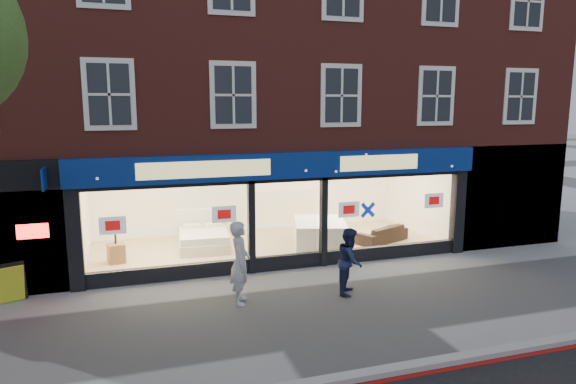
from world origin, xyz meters
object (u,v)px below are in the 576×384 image
mattress_stack (320,233)px  pedestrian_blue (350,261)px  display_bed (204,238)px  pedestrian_grey (240,263)px  sofa (382,233)px  a_board (11,283)px

mattress_stack → pedestrian_blue: 4.01m
display_bed → mattress_stack: (3.59, -0.86, 0.09)m
mattress_stack → pedestrian_grey: bearing=-132.5°
mattress_stack → pedestrian_blue: pedestrian_blue is taller
display_bed → pedestrian_grey: 4.63m
mattress_stack → sofa: 2.12m
display_bed → a_board: bearing=-144.4°
sofa → a_board: bearing=-13.7°
mattress_stack → pedestrian_grey: size_ratio=1.22×
display_bed → pedestrian_blue: pedestrian_blue is taller
sofa → pedestrian_grey: bearing=9.0°
sofa → a_board: (-10.60, -1.80, 0.08)m
sofa → pedestrian_grey: 6.55m
a_board → pedestrian_blue: bearing=-33.5°
sofa → pedestrian_blue: pedestrian_blue is taller
sofa → display_bed: bearing=-34.3°
sofa → pedestrian_blue: bearing=29.1°
sofa → pedestrian_blue: 4.67m
sofa → a_board: a_board is taller
pedestrian_grey → pedestrian_blue: pedestrian_grey is taller
a_board → pedestrian_grey: (5.08, -1.68, 0.52)m
display_bed → pedestrian_blue: (2.86, -4.79, 0.41)m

